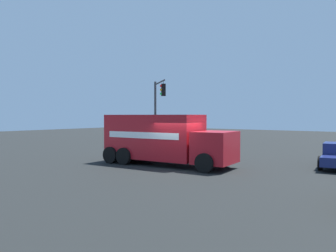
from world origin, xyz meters
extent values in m
plane|color=black|center=(0.00, 0.00, 0.00)|extent=(100.00, 100.00, 0.00)
cube|color=#AD141E|center=(2.20, -0.50, 1.65)|extent=(5.98, 2.85, 2.60)
cube|color=#AD141E|center=(-1.80, -0.81, 1.20)|extent=(2.08, 2.54, 1.70)
cube|color=black|center=(-2.65, -0.88, 1.54)|extent=(0.24, 2.02, 0.88)
cube|color=#B2B2B7|center=(4.99, -0.28, 0.19)|extent=(0.38, 2.31, 0.21)
cube|color=white|center=(2.29, -1.71, 1.78)|extent=(4.87, 0.40, 0.36)
cube|color=white|center=(2.10, 0.71, 1.78)|extent=(4.87, 0.40, 0.36)
cylinder|color=black|center=(-1.65, -2.05, 0.50)|extent=(1.02, 0.36, 1.00)
cylinder|color=black|center=(-1.84, 0.43, 0.50)|extent=(1.02, 0.36, 1.00)
cylinder|color=black|center=(3.60, -1.63, 0.50)|extent=(1.02, 0.36, 1.00)
cylinder|color=black|center=(3.40, 0.84, 0.50)|extent=(1.02, 0.36, 1.00)
cylinder|color=black|center=(4.64, -1.55, 0.50)|extent=(1.02, 0.36, 1.00)
cylinder|color=black|center=(4.45, 0.92, 0.50)|extent=(1.02, 0.36, 1.00)
cylinder|color=#38383D|center=(7.89, -7.70, 2.93)|extent=(0.20, 0.20, 5.87)
cylinder|color=#38383D|center=(6.47, -6.50, 5.62)|extent=(2.92, 2.50, 0.12)
cylinder|color=#38383D|center=(5.32, -5.52, 5.49)|extent=(0.03, 0.03, 0.25)
cube|color=black|center=(5.32, -5.52, 4.89)|extent=(0.42, 0.42, 0.95)
sphere|color=red|center=(5.43, -5.38, 5.21)|extent=(0.20, 0.20, 0.20)
sphere|color=#EFA314|center=(5.43, -5.38, 4.90)|extent=(0.20, 0.20, 0.20)
sphere|color=#19CC4C|center=(5.43, -5.38, 4.59)|extent=(0.20, 0.20, 0.20)
cylinder|color=black|center=(-6.37, -3.96, 0.38)|extent=(0.32, 0.78, 0.76)
cylinder|color=black|center=(-6.00, -7.37, 0.38)|extent=(0.32, 0.78, 0.76)
camera|label=1|loc=(-10.24, 14.77, 2.90)|focal=35.15mm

